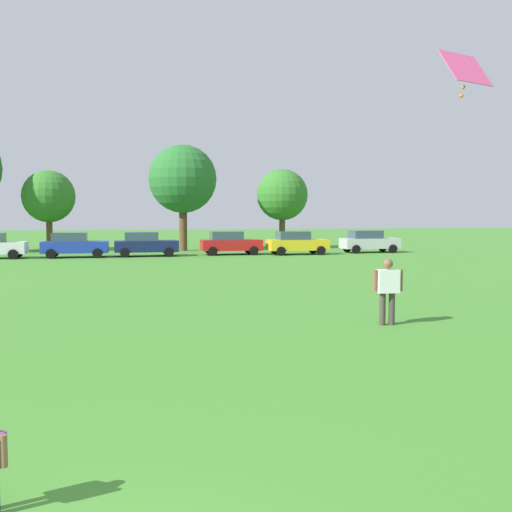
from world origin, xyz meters
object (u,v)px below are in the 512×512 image
object	(u,v)px
adult_bystander	(388,286)
parked_car_silver_5	(369,241)
kite	(465,70)
parked_car_yellow_4	(296,243)
parked_car_blue_1	(74,245)
parked_car_navy_2	(145,244)
parked_car_red_3	(230,243)
tree_right	(183,179)
tree_center	(49,197)
tree_far_right	(282,195)

from	to	relation	value
adult_bystander	parked_car_silver_5	bearing A→B (deg)	70.76
kite	parked_car_yellow_4	xyz separation A→B (m)	(3.52, 27.08, -5.63)
parked_car_blue_1	parked_car_navy_2	bearing A→B (deg)	1.32
parked_car_blue_1	parked_car_red_3	size ratio (longest dim) A/B	1.00
adult_bystander	tree_right	size ratio (longest dim) A/B	0.21
parked_car_red_3	parked_car_yellow_4	bearing A→B (deg)	-10.24
adult_bystander	parked_car_navy_2	xyz separation A→B (m)	(-5.41, 27.00, -0.17)
kite	tree_center	size ratio (longest dim) A/B	0.24
parked_car_red_3	tree_center	distance (m)	15.16
parked_car_blue_1	tree_center	bearing A→B (deg)	108.54
adult_bystander	kite	bearing A→B (deg)	-15.07
parked_car_blue_1	tree_far_right	xyz separation A→B (m)	(16.24, 6.93, 3.64)
tree_center	parked_car_blue_1	bearing A→B (deg)	-71.46
tree_far_right	kite	bearing A→B (deg)	-97.27
parked_car_blue_1	parked_car_silver_5	xyz separation A→B (m)	(21.34, 0.60, 0.00)
parked_car_blue_1	parked_car_yellow_4	distance (m)	15.37
kite	parked_car_yellow_4	world-z (taller)	kite
parked_car_silver_5	tree_center	world-z (taller)	tree_center
parked_car_navy_2	tree_center	size ratio (longest dim) A/B	0.68
tree_right	tree_far_right	bearing A→B (deg)	6.96
adult_bystander	tree_far_right	bearing A→B (deg)	82.70
tree_right	parked_car_silver_5	bearing A→B (deg)	-21.44
tree_right	tree_far_right	distance (m)	8.54
parked_car_yellow_4	tree_far_right	bearing A→B (deg)	83.18
parked_car_navy_2	tree_far_right	xyz separation A→B (m)	(11.54, 6.82, 3.64)
adult_bystander	parked_car_navy_2	size ratio (longest dim) A/B	0.40
parked_car_yellow_4	tree_center	distance (m)	19.68
parked_car_silver_5	tree_far_right	size ratio (longest dim) A/B	0.65
parked_car_yellow_4	tree_center	xyz separation A→B (m)	(-17.81, 7.65, 3.40)
tree_far_right	parked_car_yellow_4	bearing A→B (deg)	-96.82
parked_car_red_3	tree_far_right	size ratio (longest dim) A/B	0.65
parked_car_blue_1	tree_right	size ratio (longest dim) A/B	0.51
kite	tree_right	size ratio (longest dim) A/B	0.18
tree_right	parked_car_red_3	bearing A→B (deg)	-62.43
adult_bystander	parked_car_navy_2	bearing A→B (deg)	104.31
parked_car_silver_5	tree_center	bearing A→B (deg)	164.32
parked_car_navy_2	parked_car_red_3	distance (m)	5.99
adult_bystander	parked_car_blue_1	distance (m)	28.73
parked_car_yellow_4	tree_right	bearing A→B (deg)	140.17
parked_car_yellow_4	tree_right	size ratio (longest dim) A/B	0.51
parked_car_blue_1	parked_car_yellow_4	bearing A→B (deg)	-1.40
parked_car_navy_2	tree_center	bearing A→B (deg)	134.90
parked_car_blue_1	parked_car_red_3	distance (m)	10.69
tree_center	tree_right	xyz separation A→B (m)	(10.28, -1.37, 1.39)
parked_car_navy_2	parked_car_yellow_4	size ratio (longest dim) A/B	1.00
parked_car_navy_2	parked_car_red_3	size ratio (longest dim) A/B	1.00
parked_car_red_3	parked_car_silver_5	bearing A→B (deg)	0.69
adult_bystander	parked_car_red_3	distance (m)	27.37
kite	parked_car_navy_2	xyz separation A→B (m)	(-7.15, 27.56, -5.63)
parked_car_navy_2	tree_right	world-z (taller)	tree_right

